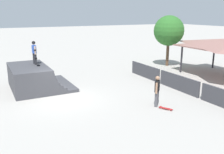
{
  "coord_description": "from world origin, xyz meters",
  "views": [
    {
      "loc": [
        14.35,
        -4.06,
        5.18
      ],
      "look_at": [
        -0.31,
        3.54,
        0.9
      ],
      "focal_mm": 40.0,
      "sensor_mm": 36.0,
      "label": 1
    }
  ],
  "objects_px": {
    "bystander_walking": "(157,89)",
    "tree_beside_pavilion": "(169,31)",
    "skater_on_deck": "(34,51)",
    "skateboard_on_deck": "(38,64)",
    "skateboard_on_ground": "(165,108)"
  },
  "relations": [
    {
      "from": "bystander_walking",
      "to": "tree_beside_pavilion",
      "type": "relative_size",
      "value": 0.35
    },
    {
      "from": "skater_on_deck",
      "to": "skateboard_on_deck",
      "type": "bearing_deg",
      "value": 6.88
    },
    {
      "from": "skater_on_deck",
      "to": "bystander_walking",
      "type": "xyz_separation_m",
      "value": [
        7.11,
        5.32,
        -1.61
      ]
    },
    {
      "from": "skater_on_deck",
      "to": "bystander_walking",
      "type": "distance_m",
      "value": 9.02
    },
    {
      "from": "skater_on_deck",
      "to": "skateboard_on_ground",
      "type": "distance_m",
      "value": 9.82
    },
    {
      "from": "bystander_walking",
      "to": "tree_beside_pavilion",
      "type": "distance_m",
      "value": 11.78
    },
    {
      "from": "skater_on_deck",
      "to": "tree_beside_pavilion",
      "type": "distance_m",
      "value": 13.19
    },
    {
      "from": "skateboard_on_deck",
      "to": "tree_beside_pavilion",
      "type": "relative_size",
      "value": 0.17
    },
    {
      "from": "skateboard_on_deck",
      "to": "bystander_walking",
      "type": "height_order",
      "value": "bystander_walking"
    },
    {
      "from": "skateboard_on_ground",
      "to": "tree_beside_pavilion",
      "type": "distance_m",
      "value": 12.46
    },
    {
      "from": "skater_on_deck",
      "to": "skateboard_on_ground",
      "type": "relative_size",
      "value": 2.12
    },
    {
      "from": "bystander_walking",
      "to": "skateboard_on_deck",
      "type": "bearing_deg",
      "value": 83.77
    },
    {
      "from": "skateboard_on_deck",
      "to": "skater_on_deck",
      "type": "bearing_deg",
      "value": -161.49
    },
    {
      "from": "skateboard_on_deck",
      "to": "bystander_walking",
      "type": "relative_size",
      "value": 0.47
    },
    {
      "from": "skateboard_on_deck",
      "to": "skateboard_on_ground",
      "type": "bearing_deg",
      "value": 43.86
    }
  ]
}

